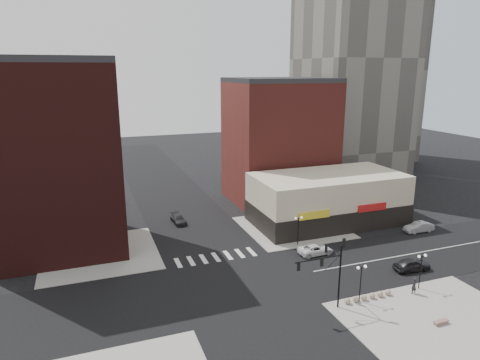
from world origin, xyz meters
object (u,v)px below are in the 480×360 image
dark_sedan_north (178,219)px  pedestrian (414,286)px  white_suv (316,249)px  street_lamp_ne (298,223)px  traffic_signal (330,265)px  street_lamp_se_a (361,274)px  silver_sedan (419,227)px  street_lamp_se_b (421,263)px  stone_bench (441,322)px  dark_sedan_east (412,265)px

dark_sedan_north → pedestrian: 37.10m
white_suv → pedestrian: bearing=-161.7°
street_lamp_ne → pedestrian: size_ratio=2.18×
street_lamp_ne → dark_sedan_north: bearing=133.2°
white_suv → traffic_signal: bearing=154.0°
street_lamp_se_a → pedestrian: street_lamp_se_a is taller
street_lamp_se_a → street_lamp_ne: same height
silver_sedan → pedestrian: bearing=-41.6°
street_lamp_se_b → stone_bench: (-3.06, -6.35, -2.97)m
street_lamp_se_b → street_lamp_ne: 17.46m
street_lamp_se_b → stone_bench: street_lamp_se_b is taller
white_suv → dark_sedan_east: bearing=-135.4°
traffic_signal → white_suv: (5.64, 12.33, -4.28)m
traffic_signal → silver_sedan: size_ratio=1.66×
street_lamp_se_a → white_suv: street_lamp_se_a is taller
traffic_signal → dark_sedan_east: traffic_signal is taller
street_lamp_se_a → silver_sedan: 25.37m
white_suv → stone_bench: bearing=-172.2°
street_lamp_se_a → traffic_signal: bearing=177.4°
street_lamp_se_b → white_suv: bearing=116.1°
dark_sedan_north → street_lamp_se_b: bearing=-59.8°
silver_sedan → stone_bench: bearing=-35.6°
traffic_signal → stone_bench: bearing=-36.8°
pedestrian → stone_bench: pedestrian is taller
street_lamp_ne → stone_bench: 22.89m
street_lamp_ne → pedestrian: 17.74m
dark_sedan_east → silver_sedan: bearing=-42.1°
street_lamp_se_b → white_suv: street_lamp_se_b is taller
street_lamp_se_a → silver_sedan: (20.88, 14.18, -2.52)m
pedestrian → dark_sedan_north: bearing=-64.1°
traffic_signal → street_lamp_se_b: (11.76, -0.17, -1.67)m
street_lamp_se_b → pedestrian: 2.71m
stone_bench → silver_sedan: bearing=51.1°
street_lamp_ne → silver_sedan: street_lamp_ne is taller
traffic_signal → silver_sedan: traffic_signal is taller
street_lamp_se_a → silver_sedan: size_ratio=0.89×
white_suv → stone_bench: 19.10m
street_lamp_se_b → street_lamp_ne: same height
stone_bench → white_suv: bearing=98.2°
traffic_signal → dark_sedan_east: 15.47m
street_lamp_ne → street_lamp_se_a: bearing=-93.6°
pedestrian → street_lamp_se_a: bearing=-11.9°
street_lamp_se_a → stone_bench: size_ratio=2.53×
street_lamp_se_b → pedestrian: size_ratio=2.18×
white_suv → silver_sedan: size_ratio=1.04×
traffic_signal → pedestrian: (10.37, -0.86, -3.89)m
traffic_signal → silver_sedan: 28.66m
traffic_signal → street_lamp_ne: traffic_signal is taller
street_lamp_ne → silver_sedan: bearing=-5.2°
silver_sedan → stone_bench: size_ratio=2.85×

